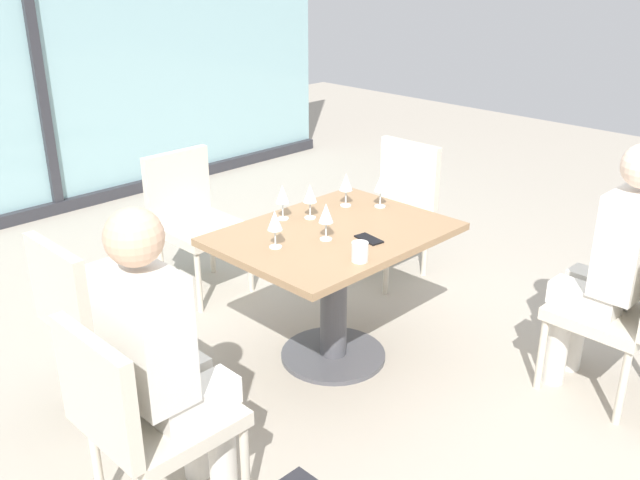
% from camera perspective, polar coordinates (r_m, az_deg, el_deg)
% --- Properties ---
extents(ground_plane, '(12.00, 12.00, 0.00)m').
position_cam_1_polar(ground_plane, '(3.80, 1.08, -9.50)').
color(ground_plane, '#A89E8E').
extents(window_wall_backdrop, '(5.85, 0.10, 2.70)m').
position_cam_1_polar(window_wall_backdrop, '(5.95, -22.24, 13.17)').
color(window_wall_backdrop, '#8EB7BC').
rests_on(window_wall_backdrop, ground_plane).
extents(dining_table_main, '(1.13, 0.84, 0.73)m').
position_cam_1_polar(dining_table_main, '(3.55, 1.15, -2.27)').
color(dining_table_main, '#997551').
rests_on(dining_table_main, ground_plane).
extents(chair_front_right, '(0.46, 0.50, 0.87)m').
position_cam_1_polar(chair_front_right, '(3.55, 24.00, -4.95)').
color(chair_front_right, beige).
rests_on(chair_front_right, ground_plane).
extents(chair_side_end, '(0.50, 0.46, 0.87)m').
position_cam_1_polar(chair_side_end, '(2.63, -14.44, -13.54)').
color(chair_side_end, beige).
rests_on(chair_side_end, ground_plane).
extents(chair_near_window, '(0.46, 0.51, 0.87)m').
position_cam_1_polar(chair_near_window, '(4.43, -10.33, 2.09)').
color(chair_near_window, beige).
rests_on(chair_near_window, ground_plane).
extents(chair_far_left, '(0.50, 0.46, 0.87)m').
position_cam_1_polar(chair_far_left, '(3.35, -17.89, -5.65)').
color(chair_far_left, beige).
rests_on(chair_far_left, ground_plane).
extents(chair_far_right, '(0.50, 0.46, 0.87)m').
position_cam_1_polar(chair_far_right, '(4.60, 6.05, 3.14)').
color(chair_far_right, beige).
rests_on(chair_far_right, ground_plane).
extents(person_front_right, '(0.34, 0.39, 1.26)m').
position_cam_1_polar(person_front_right, '(3.50, 22.89, -1.45)').
color(person_front_right, silver).
rests_on(person_front_right, ground_plane).
extents(person_side_end, '(0.39, 0.34, 1.26)m').
position_cam_1_polar(person_side_end, '(2.57, -12.79, -8.95)').
color(person_side_end, silver).
rests_on(person_side_end, ground_plane).
extents(wine_glass_0, '(0.07, 0.07, 0.18)m').
position_cam_1_polar(wine_glass_0, '(3.59, -0.82, 3.77)').
color(wine_glass_0, silver).
rests_on(wine_glass_0, dining_table_main).
extents(wine_glass_1, '(0.07, 0.07, 0.18)m').
position_cam_1_polar(wine_glass_1, '(3.77, 4.99, 4.62)').
color(wine_glass_1, silver).
rests_on(wine_glass_1, dining_table_main).
extents(wine_glass_2, '(0.07, 0.07, 0.18)m').
position_cam_1_polar(wine_glass_2, '(3.77, 2.14, 4.71)').
color(wine_glass_2, silver).
rests_on(wine_glass_2, dining_table_main).
extents(wine_glass_3, '(0.07, 0.07, 0.18)m').
position_cam_1_polar(wine_glass_3, '(3.31, 0.50, 2.15)').
color(wine_glass_3, silver).
rests_on(wine_glass_3, dining_table_main).
extents(wine_glass_4, '(0.07, 0.07, 0.18)m').
position_cam_1_polar(wine_glass_4, '(3.23, -3.71, 1.55)').
color(wine_glass_4, silver).
rests_on(wine_glass_4, dining_table_main).
extents(wine_glass_5, '(0.07, 0.07, 0.18)m').
position_cam_1_polar(wine_glass_5, '(3.58, -3.10, 3.70)').
color(wine_glass_5, silver).
rests_on(wine_glass_5, dining_table_main).
extents(coffee_cup, '(0.08, 0.08, 0.09)m').
position_cam_1_polar(coffee_cup, '(3.12, 3.28, -0.97)').
color(coffee_cup, white).
rests_on(coffee_cup, dining_table_main).
extents(cell_phone_on_table, '(0.09, 0.15, 0.01)m').
position_cam_1_polar(cell_phone_on_table, '(3.36, 4.02, 0.08)').
color(cell_phone_on_table, black).
rests_on(cell_phone_on_table, dining_table_main).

